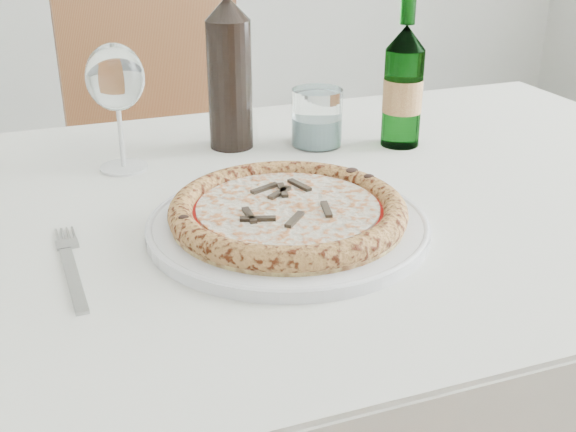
{
  "coord_description": "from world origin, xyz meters",
  "views": [
    {
      "loc": [
        -0.37,
        -0.53,
        1.12
      ],
      "look_at": [
        -0.11,
        0.19,
        0.78
      ],
      "focal_mm": 45.0,
      "sensor_mm": 36.0,
      "label": 1
    }
  ],
  "objects_px": {
    "dining_table": "(263,262)",
    "pizza": "(288,211)",
    "plate": "(288,225)",
    "beer_bottle": "(403,86)",
    "wine_glass": "(115,80)",
    "tumbler": "(317,121)",
    "wine_bottle": "(229,71)",
    "chair_far": "(169,156)"
  },
  "relations": [
    {
      "from": "dining_table",
      "to": "pizza",
      "type": "bearing_deg",
      "value": -90.0
    },
    {
      "from": "plate",
      "to": "beer_bottle",
      "type": "xyz_separation_m",
      "value": [
        0.27,
        0.24,
        0.08
      ]
    },
    {
      "from": "wine_glass",
      "to": "beer_bottle",
      "type": "height_order",
      "value": "beer_bottle"
    },
    {
      "from": "pizza",
      "to": "beer_bottle",
      "type": "height_order",
      "value": "beer_bottle"
    },
    {
      "from": "tumbler",
      "to": "pizza",
      "type": "bearing_deg",
      "value": -117.76
    },
    {
      "from": "dining_table",
      "to": "pizza",
      "type": "height_order",
      "value": "pizza"
    },
    {
      "from": "pizza",
      "to": "dining_table",
      "type": "bearing_deg",
      "value": 90.0
    },
    {
      "from": "dining_table",
      "to": "wine_bottle",
      "type": "relative_size",
      "value": 5.15
    },
    {
      "from": "chair_far",
      "to": "wine_glass",
      "type": "xyz_separation_m",
      "value": [
        -0.18,
        -0.66,
        0.35
      ]
    },
    {
      "from": "wine_glass",
      "to": "dining_table",
      "type": "bearing_deg",
      "value": -49.56
    },
    {
      "from": "chair_far",
      "to": "tumbler",
      "type": "height_order",
      "value": "chair_far"
    },
    {
      "from": "dining_table",
      "to": "wine_glass",
      "type": "xyz_separation_m",
      "value": [
        -0.15,
        0.18,
        0.22
      ]
    },
    {
      "from": "tumbler",
      "to": "wine_bottle",
      "type": "bearing_deg",
      "value": 163.55
    },
    {
      "from": "beer_bottle",
      "to": "wine_bottle",
      "type": "height_order",
      "value": "wine_bottle"
    },
    {
      "from": "tumbler",
      "to": "wine_glass",
      "type": "bearing_deg",
      "value": -178.82
    },
    {
      "from": "plate",
      "to": "beer_bottle",
      "type": "bearing_deg",
      "value": 41.38
    },
    {
      "from": "plate",
      "to": "chair_far",
      "type": "bearing_deg",
      "value": 88.37
    },
    {
      "from": "pizza",
      "to": "plate",
      "type": "bearing_deg",
      "value": 18.31
    },
    {
      "from": "wine_bottle",
      "to": "beer_bottle",
      "type": "bearing_deg",
      "value": -17.95
    },
    {
      "from": "tumbler",
      "to": "wine_bottle",
      "type": "relative_size",
      "value": 0.32
    },
    {
      "from": "wine_bottle",
      "to": "pizza",
      "type": "bearing_deg",
      "value": -93.86
    },
    {
      "from": "dining_table",
      "to": "wine_bottle",
      "type": "xyz_separation_m",
      "value": [
        0.02,
        0.22,
        0.21
      ]
    },
    {
      "from": "beer_bottle",
      "to": "pizza",
      "type": "bearing_deg",
      "value": -138.62
    },
    {
      "from": "dining_table",
      "to": "wine_bottle",
      "type": "bearing_deg",
      "value": 84.41
    },
    {
      "from": "wine_glass",
      "to": "beer_bottle",
      "type": "relative_size",
      "value": 0.77
    },
    {
      "from": "pizza",
      "to": "chair_far",
      "type": "bearing_deg",
      "value": 88.37
    },
    {
      "from": "pizza",
      "to": "tumbler",
      "type": "bearing_deg",
      "value": 62.24
    },
    {
      "from": "plate",
      "to": "wine_bottle",
      "type": "distance_m",
      "value": 0.34
    },
    {
      "from": "plate",
      "to": "wine_glass",
      "type": "height_order",
      "value": "wine_glass"
    },
    {
      "from": "wine_glass",
      "to": "tumbler",
      "type": "relative_size",
      "value": 2.03
    },
    {
      "from": "dining_table",
      "to": "wine_glass",
      "type": "height_order",
      "value": "wine_glass"
    },
    {
      "from": "pizza",
      "to": "wine_glass",
      "type": "distance_m",
      "value": 0.33
    },
    {
      "from": "wine_glass",
      "to": "pizza",
      "type": "bearing_deg",
      "value": -61.37
    },
    {
      "from": "plate",
      "to": "beer_bottle",
      "type": "relative_size",
      "value": 1.42
    },
    {
      "from": "dining_table",
      "to": "tumbler",
      "type": "distance_m",
      "value": 0.27
    },
    {
      "from": "chair_far",
      "to": "dining_table",
      "type": "bearing_deg",
      "value": -91.82
    },
    {
      "from": "dining_table",
      "to": "pizza",
      "type": "xyz_separation_m",
      "value": [
        -0.0,
        -0.1,
        0.12
      ]
    },
    {
      "from": "wine_glass",
      "to": "wine_bottle",
      "type": "height_order",
      "value": "wine_bottle"
    },
    {
      "from": "dining_table",
      "to": "tumbler",
      "type": "bearing_deg",
      "value": 50.94
    },
    {
      "from": "wine_bottle",
      "to": "tumbler",
      "type": "bearing_deg",
      "value": -16.45
    },
    {
      "from": "wine_bottle",
      "to": "chair_far",
      "type": "bearing_deg",
      "value": 89.55
    },
    {
      "from": "plate",
      "to": "wine_bottle",
      "type": "height_order",
      "value": "wine_bottle"
    }
  ]
}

